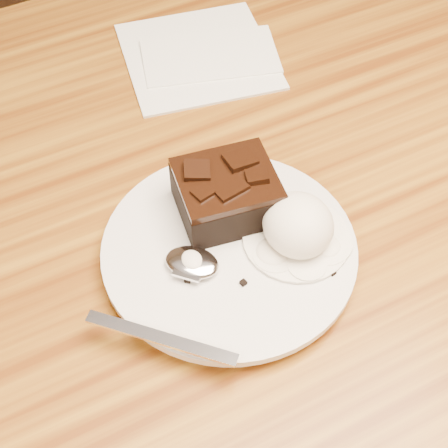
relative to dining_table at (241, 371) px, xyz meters
name	(u,v)px	position (x,y,z in m)	size (l,w,h in m)	color
dining_table	(241,371)	(0.00, 0.00, 0.00)	(1.20, 0.80, 0.75)	#5D2D0C
plate	(229,253)	(-0.05, -0.06, 0.38)	(0.23, 0.23, 0.02)	silver
brownie	(227,196)	(-0.03, -0.02, 0.41)	(0.09, 0.07, 0.04)	black
ice_cream_scoop	(298,225)	(0.00, -0.08, 0.41)	(0.06, 0.06, 0.05)	white
melt_puddle	(296,239)	(0.00, -0.08, 0.39)	(0.10, 0.10, 0.00)	silver
spoon	(192,264)	(-0.09, -0.06, 0.40)	(0.04, 0.19, 0.01)	silver
napkin	(198,55)	(0.05, 0.21, 0.38)	(0.16, 0.16, 0.01)	white
crumb_a	(188,279)	(-0.10, -0.08, 0.40)	(0.01, 0.01, 0.00)	black
crumb_b	(332,273)	(0.01, -0.13, 0.39)	(0.01, 0.01, 0.00)	black
crumb_c	(237,235)	(-0.04, -0.05, 0.40)	(0.01, 0.00, 0.00)	black
crumb_d	(243,283)	(-0.06, -0.10, 0.40)	(0.01, 0.01, 0.00)	black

